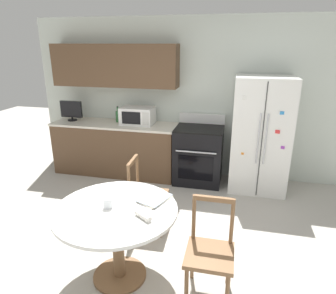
{
  "coord_description": "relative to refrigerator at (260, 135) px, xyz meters",
  "views": [
    {
      "loc": [
        0.87,
        -2.31,
        2.18
      ],
      "look_at": [
        0.06,
        1.15,
        0.95
      ],
      "focal_mm": 32.0,
      "sensor_mm": 36.0,
      "label": 1
    }
  ],
  "objects": [
    {
      "name": "countertop_tv",
      "position": [
        -3.18,
        0.06,
        0.21
      ],
      "size": [
        0.39,
        0.16,
        0.34
      ],
      "color": "black",
      "rests_on": "kitchen_counter"
    },
    {
      "name": "ground_plane",
      "position": [
        -1.24,
        -2.23,
        -0.87
      ],
      "size": [
        14.0,
        14.0,
        0.0
      ],
      "primitive_type": "plane",
      "color": "#B2ADA3"
    },
    {
      "name": "microwave",
      "position": [
        -1.98,
        0.1,
        0.17
      ],
      "size": [
        0.54,
        0.37,
        0.29
      ],
      "color": "white",
      "rests_on": "kitchen_counter"
    },
    {
      "name": "dining_chair_far",
      "position": [
        -1.36,
        -1.46,
        -0.44
      ],
      "size": [
        0.44,
        0.44,
        0.9
      ],
      "rotation": [
        0.0,
        0.0,
        4.76
      ],
      "color": "brown",
      "rests_on": "ground_plane"
    },
    {
      "name": "mail_stack",
      "position": [
        -1.08,
        -2.1,
        -0.1
      ],
      "size": [
        0.34,
        0.37,
        0.02
      ],
      "color": "white",
      "rests_on": "dining_table"
    },
    {
      "name": "refrigerator",
      "position": [
        0.0,
        0.0,
        0.0
      ],
      "size": [
        0.84,
        0.72,
        1.74
      ],
      "color": "white",
      "rests_on": "ground_plane"
    },
    {
      "name": "back_wall",
      "position": [
        -1.54,
        0.36,
        0.57
      ],
      "size": [
        5.2,
        0.44,
        2.6
      ],
      "color": "silver",
      "rests_on": "ground_plane"
    },
    {
      "name": "counter_bottle",
      "position": [
        -2.36,
        0.15,
        0.13
      ],
      "size": [
        0.07,
        0.07,
        0.27
      ],
      "color": "#2D6B38",
      "rests_on": "kitchen_counter"
    },
    {
      "name": "dining_chair_right",
      "position": [
        -0.51,
        -2.32,
        -0.44
      ],
      "size": [
        0.42,
        0.42,
        0.9
      ],
      "rotation": [
        0.0,
        0.0,
        3.15
      ],
      "color": "brown",
      "rests_on": "ground_plane"
    },
    {
      "name": "candle_glass",
      "position": [
        -1.45,
        -2.33,
        -0.07
      ],
      "size": [
        0.09,
        0.09,
        0.09
      ],
      "color": "silver",
      "rests_on": "dining_table"
    },
    {
      "name": "folded_napkin",
      "position": [
        -1.09,
        -2.43,
        -0.08
      ],
      "size": [
        0.18,
        0.14,
        0.05
      ],
      "color": "silver",
      "rests_on": "dining_table"
    },
    {
      "name": "dining_table",
      "position": [
        -1.38,
        -2.33,
        -0.27
      ],
      "size": [
        1.13,
        1.13,
        0.76
      ],
      "color": "white",
      "rests_on": "ground_plane"
    },
    {
      "name": "oven_range",
      "position": [
        -0.93,
        0.03,
        -0.4
      ],
      "size": [
        0.75,
        0.68,
        1.08
      ],
      "color": "black",
      "rests_on": "ground_plane"
    },
    {
      "name": "kitchen_counter",
      "position": [
        -2.38,
        0.06,
        -0.42
      ],
      "size": [
        2.14,
        0.64,
        0.9
      ],
      "color": "brown",
      "rests_on": "ground_plane"
    }
  ]
}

